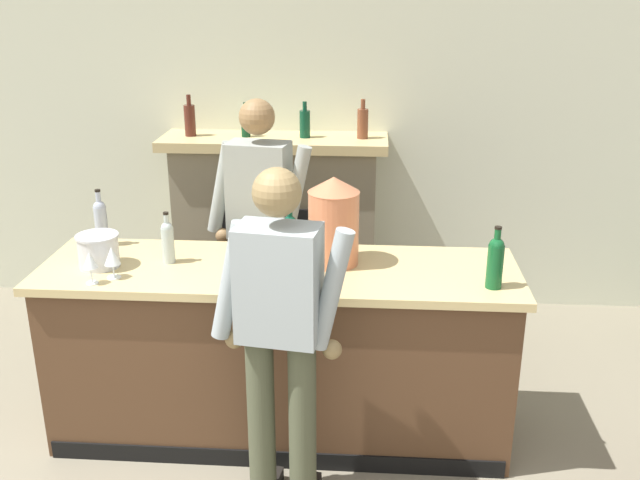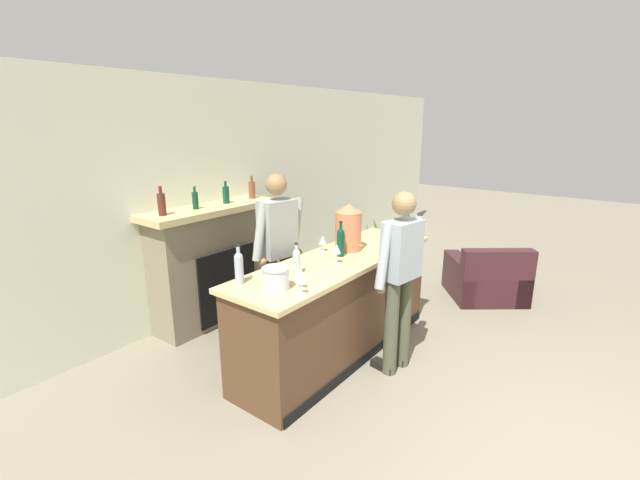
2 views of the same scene
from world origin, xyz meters
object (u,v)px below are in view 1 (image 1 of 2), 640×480
Objects in this scene: copper_dispenser at (334,220)px; ice_bucket_steel at (98,251)px; person_customer at (280,333)px; wine_bottle_burgundy_dark at (168,240)px; wine_glass_front_left at (90,261)px; wine_bottle_port_short at (101,221)px; person_bartender at (260,230)px; fireplace_stone at (276,225)px; wine_glass_back_row at (249,248)px; wine_bottle_cabernet_heavy at (290,238)px; wine_glass_by_dispenser at (299,231)px; wine_glass_near_bucket at (112,257)px; wine_bottle_chardonnay_pale at (495,260)px.

ice_bucket_steel is (-1.22, -0.14, -0.15)m from copper_dispenser.
copper_dispenser is 2.14× the size of ice_bucket_steel.
person_customer reaches higher than wine_bottle_burgundy_dark.
wine_bottle_port_short is at bearing 104.63° from wine_glass_front_left.
ice_bucket_steel is (-0.75, -0.67, 0.10)m from person_bartender.
wine_bottle_burgundy_dark is at bearing -103.02° from fireplace_stone.
wine_bottle_burgundy_dark is 1.53× the size of wine_glass_back_row.
person_customer reaches higher than fireplace_stone.
wine_glass_by_dispenser is (0.02, 0.24, -0.04)m from wine_bottle_cabernet_heavy.
wine_bottle_cabernet_heavy is (1.00, 0.08, 0.07)m from ice_bucket_steel.
wine_bottle_burgundy_dark reaches higher than wine_glass_by_dispenser.
wine_glass_back_row is at bearing 15.31° from wine_glass_front_left.
wine_bottle_port_short is at bearing -121.07° from fireplace_stone.
copper_dispenser reaches higher than wine_glass_back_row.
person_customer is at bearing -77.39° from person_bartender.
person_bartender is 0.72m from wine_bottle_burgundy_dark.
fireplace_stone is 1.03m from person_bartender.
person_bartender reaches higher than wine_glass_by_dispenser.
ice_bucket_steel is at bearing -173.58° from copper_dispenser.
wine_glass_front_left is at bearing -162.98° from copper_dispenser.
ice_bucket_steel is 1.32× the size of wine_glass_near_bucket.
person_bartender is at bearing 55.56° from wine_bottle_burgundy_dark.
wine_bottle_burgundy_dark is 1.67× the size of wine_glass_near_bucket.
wine_bottle_burgundy_dark reaches higher than wine_glass_near_bucket.
copper_dispenser is 0.88m from wine_bottle_burgundy_dark.
person_customer is at bearing -156.85° from wine_bottle_chardonnay_pale.
person_bartender is 1.14m from wine_glass_front_left.
wine_bottle_cabernet_heavy is at bearing 92.01° from person_customer.
person_bartender is 8.09× the size of ice_bucket_steel.
wine_bottle_port_short is at bearing 107.17° from ice_bucket_steel.
wine_bottle_cabernet_heavy reaches higher than wine_glass_by_dispenser.
wine_glass_front_left is at bearing -177.25° from wine_bottle_chardonnay_pale.
person_bartender is (-0.27, 1.22, 0.05)m from person_customer.
wine_bottle_cabernet_heavy is 1.11× the size of wine_bottle_chardonnay_pale.
person_customer is at bearing -43.54° from wine_bottle_burgundy_dark.
copper_dispenser is at bearing 14.44° from wine_glass_near_bucket.
copper_dispenser reaches higher than wine_glass_by_dispenser.
wine_bottle_port_short is at bearing 167.86° from wine_bottle_cabernet_heavy.
ice_bucket_steel is 0.63× the size of wine_bottle_cabernet_heavy.
person_bartender is 10.76× the size of wine_glass_by_dispenser.
person_bartender is 5.46× the size of wine_bottle_port_short.
wine_glass_front_left and wine_glass_near_bucket have the same top height.
ice_bucket_steel reaches higher than wine_glass_front_left.
copper_dispenser is 0.24m from wine_bottle_cabernet_heavy.
person_bartender is 0.75m from copper_dispenser.
fireplace_stone is 5.26× the size of wine_bottle_chardonnay_pale.
person_customer is 0.95× the size of person_bartender.
wine_bottle_port_short reaches higher than wine_bottle_chardonnay_pale.
wine_bottle_port_short is 1.97× the size of wine_glass_by_dispenser.
wine_glass_back_row is at bearing -20.22° from wine_bottle_port_short.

